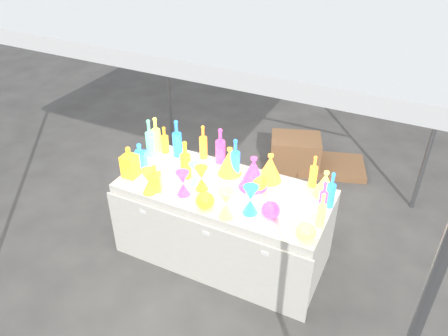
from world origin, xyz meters
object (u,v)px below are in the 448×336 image
at_px(hourglass_0, 148,182).
at_px(globe_0, 205,201).
at_px(cardboard_box_closed, 295,153).
at_px(decanter_0, 129,162).
at_px(lampshade_0, 230,161).
at_px(display_table, 224,222).
at_px(bottle_0, 165,140).

bearing_deg(hourglass_0, globe_0, 3.35).
bearing_deg(hourglass_0, cardboard_box_closed, 72.15).
distance_m(decanter_0, lampshade_0, 0.87).
height_order(display_table, bottle_0, bottle_0).
relative_size(decanter_0, hourglass_0, 1.31).
distance_m(decanter_0, globe_0, 0.81).
bearing_deg(decanter_0, hourglass_0, -25.52).
xyz_separation_m(display_table, cardboard_box_closed, (0.12, 1.68, -0.17)).
height_order(display_table, cardboard_box_closed, display_table).
xyz_separation_m(cardboard_box_closed, decanter_0, (-0.93, -1.87, 0.69)).
bearing_deg(bottle_0, cardboard_box_closed, 57.83).
bearing_deg(bottle_0, lampshade_0, -4.49).
relative_size(cardboard_box_closed, decanter_0, 1.96).
xyz_separation_m(display_table, bottle_0, (-0.76, 0.28, 0.51)).
bearing_deg(bottle_0, display_table, -20.55).
distance_m(display_table, bottle_0, 0.96).
relative_size(display_table, bottle_0, 6.77).
xyz_separation_m(display_table, decanter_0, (-0.81, -0.19, 0.52)).
bearing_deg(lampshade_0, cardboard_box_closed, 83.68).
distance_m(hourglass_0, lampshade_0, 0.73).
bearing_deg(display_table, decanter_0, -166.90).
bearing_deg(display_table, globe_0, -92.77).
bearing_deg(globe_0, hourglass_0, -176.65).
xyz_separation_m(cardboard_box_closed, lampshade_0, (-0.17, -1.45, 0.67)).
relative_size(cardboard_box_closed, globe_0, 3.79).
bearing_deg(lampshade_0, decanter_0, -150.68).
distance_m(display_table, lampshade_0, 0.56).
distance_m(bottle_0, globe_0, 0.95).
xyz_separation_m(cardboard_box_closed, globe_0, (-0.13, -1.97, 0.60)).
height_order(hourglass_0, lampshade_0, lampshade_0).
distance_m(display_table, cardboard_box_closed, 1.69).
xyz_separation_m(bottle_0, globe_0, (0.74, -0.58, -0.08)).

